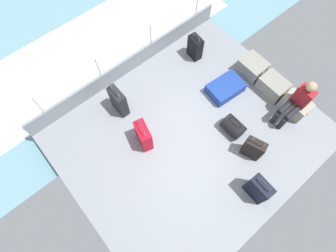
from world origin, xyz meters
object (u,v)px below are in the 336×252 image
object	(u,v)px
suitcase_0	(144,136)
suitcase_4	(253,148)
suitcase_2	(258,189)
cargo_crate_0	(252,67)
cargo_crate_2	(295,106)
passenger_seated	(297,102)
suitcase_5	(225,88)
suitcase_3	(119,101)
suitcase_1	(195,47)
cargo_crate_1	(273,86)
duffel_bag	(233,127)

from	to	relation	value
suitcase_0	suitcase_4	distance (m)	2.18
suitcase_0	suitcase_2	bearing A→B (deg)	23.57
cargo_crate_0	cargo_crate_2	xyz separation A→B (m)	(1.29, -0.06, 0.01)
cargo_crate_2	suitcase_2	bearing A→B (deg)	-70.98
passenger_seated	suitcase_5	xyz separation A→B (m)	(-1.30, -0.61, -0.45)
cargo_crate_0	suitcase_3	xyz separation A→B (m)	(-1.16, -2.94, 0.17)
cargo_crate_2	suitcase_1	bearing A→B (deg)	-165.52
cargo_crate_1	suitcase_4	bearing A→B (deg)	-63.79
cargo_crate_2	suitcase_2	size ratio (longest dim) A/B	0.81
suitcase_3	cargo_crate_2	bearing A→B (deg)	49.62
suitcase_5	duffel_bag	size ratio (longest dim) A/B	1.61
passenger_seated	duffel_bag	world-z (taller)	passenger_seated
suitcase_4	passenger_seated	bearing A→B (deg)	93.99
suitcase_3	duffel_bag	world-z (taller)	suitcase_3
cargo_crate_1	suitcase_2	xyz separation A→B (m)	(1.33, -2.01, 0.13)
cargo_crate_0	suitcase_3	world-z (taller)	suitcase_3
cargo_crate_2	suitcase_2	distance (m)	2.11
cargo_crate_0	duffel_bag	bearing A→B (deg)	-61.46
cargo_crate_0	suitcase_4	bearing A→B (deg)	-47.74
cargo_crate_2	suitcase_4	distance (m)	1.47
cargo_crate_1	suitcase_1	xyz separation A→B (m)	(-1.86, -0.67, 0.12)
cargo_crate_2	suitcase_0	size ratio (longest dim) A/B	0.76
suitcase_0	duffel_bag	xyz separation A→B (m)	(0.99, 1.58, -0.14)
suitcase_0	duffel_bag	size ratio (longest dim) A/B	1.60
suitcase_2	suitcase_4	bearing A→B (deg)	138.27
cargo_crate_0	passenger_seated	size ratio (longest dim) A/B	0.56
cargo_crate_0	suitcase_1	bearing A→B (deg)	-149.88
passenger_seated	suitcase_3	size ratio (longest dim) A/B	1.25
passenger_seated	duffel_bag	distance (m)	1.35
passenger_seated	suitcase_3	world-z (taller)	passenger_seated
suitcase_3	suitcase_4	world-z (taller)	suitcase_3
duffel_bag	passenger_seated	bearing A→B (deg)	66.70
cargo_crate_0	suitcase_0	world-z (taller)	suitcase_0
cargo_crate_0	suitcase_0	size ratio (longest dim) A/B	0.76
cargo_crate_2	suitcase_5	xyz separation A→B (m)	(-1.30, -0.79, -0.07)
cargo_crate_0	suitcase_3	distance (m)	3.16
duffel_bag	suitcase_5	bearing A→B (deg)	143.79
suitcase_2	suitcase_3	xyz separation A→B (m)	(-3.14, -0.89, 0.03)
passenger_seated	suitcase_4	bearing A→B (deg)	-86.01
suitcase_0	suitcase_4	size ratio (longest dim) A/B	1.09
suitcase_0	suitcase_1	world-z (taller)	suitcase_0
suitcase_0	suitcase_2	size ratio (longest dim) A/B	1.06
suitcase_4	suitcase_5	size ratio (longest dim) A/B	0.91
cargo_crate_1	cargo_crate_0	bearing A→B (deg)	176.85
cargo_crate_0	suitcase_1	distance (m)	1.41
cargo_crate_2	suitcase_4	world-z (taller)	suitcase_4
cargo_crate_0	suitcase_5	size ratio (longest dim) A/B	0.75
suitcase_2	duffel_bag	distance (m)	1.36
suitcase_0	suitcase_3	bearing A→B (deg)	175.63
cargo_crate_2	suitcase_3	size ratio (longest dim) A/B	0.71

